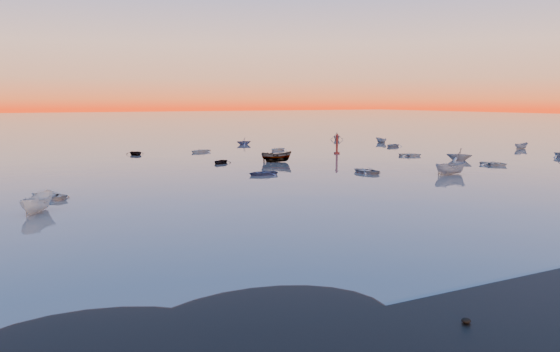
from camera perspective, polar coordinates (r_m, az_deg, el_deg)
ground at (r=123.70m, az=-15.32°, el=3.60°), size 600.00×600.00×0.00m
mud_lobes at (r=33.65m, az=24.70°, el=-7.84°), size 140.00×6.00×0.07m
moored_fleet at (r=78.55m, az=-8.02°, el=1.47°), size 124.00×58.00×1.20m
boat_near_center at (r=67.80m, az=17.39°, el=0.16°), size 2.19×4.49×1.51m
boat_near_right at (r=84.07m, az=18.19°, el=1.57°), size 4.15×3.54×1.34m
channel_marker at (r=90.37m, az=5.97°, el=3.22°), size 0.98×0.98×3.48m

